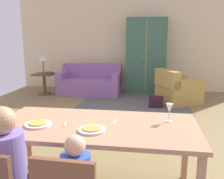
{
  "coord_description": "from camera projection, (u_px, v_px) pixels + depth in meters",
  "views": [
    {
      "loc": [
        0.53,
        -3.6,
        1.6
      ],
      "look_at": [
        0.01,
        -0.14,
        0.85
      ],
      "focal_mm": 40.08,
      "sensor_mm": 36.0,
      "label": 1
    }
  ],
  "objects": [
    {
      "name": "dining_table",
      "position": [
        96.0,
        130.0,
        2.45
      ],
      "size": [
        1.96,
        0.95,
        0.76
      ],
      "color": "tan",
      "rests_on": "ground_plane"
    },
    {
      "name": "knife",
      "position": [
        115.0,
        121.0,
        2.5
      ],
      "size": [
        0.04,
        0.17,
        0.01
      ],
      "primitive_type": "cube",
      "rotation": [
        0.0,
        0.0,
        -0.16
      ],
      "color": "silver",
      "rests_on": "dining_table"
    },
    {
      "name": "couch",
      "position": [
        90.0,
        83.0,
        7.06
      ],
      "size": [
        1.71,
        0.86,
        0.82
      ],
      "color": "#895D99",
      "rests_on": "ground_plane"
    },
    {
      "name": "area_rug",
      "position": [
        134.0,
        103.0,
        6.11
      ],
      "size": [
        2.6,
        1.8,
        0.01
      ],
      "primitive_type": "cube",
      "color": "#525351",
      "rests_on": "ground_plane"
    },
    {
      "name": "armchair",
      "position": [
        177.0,
        90.0,
        6.06
      ],
      "size": [
        1.16,
        1.16,
        0.82
      ],
      "color": "#B49146",
      "rests_on": "ground_plane"
    },
    {
      "name": "pizza_near_man",
      "position": [
        38.0,
        123.0,
        2.39
      ],
      "size": [
        0.17,
        0.17,
        0.01
      ],
      "primitive_type": "cylinder",
      "color": "gold",
      "rests_on": "plate_near_man"
    },
    {
      "name": "armoire",
      "position": [
        146.0,
        56.0,
        7.07
      ],
      "size": [
        1.1,
        0.59,
        2.1
      ],
      "color": "#375F4B",
      "rests_on": "ground_plane"
    },
    {
      "name": "side_table",
      "position": [
        44.0,
        81.0,
        6.98
      ],
      "size": [
        0.56,
        0.56,
        0.58
      ],
      "color": "brown",
      "rests_on": "ground_plane"
    },
    {
      "name": "plate_near_child",
      "position": [
        92.0,
        130.0,
        2.26
      ],
      "size": [
        0.25,
        0.25,
        0.02
      ],
      "primitive_type": "cylinder",
      "color": "silver",
      "rests_on": "dining_table"
    },
    {
      "name": "plate_near_man",
      "position": [
        38.0,
        124.0,
        2.39
      ],
      "size": [
        0.25,
        0.25,
        0.02
      ],
      "primitive_type": "cylinder",
      "color": "white",
      "rests_on": "dining_table"
    },
    {
      "name": "handbag",
      "position": [
        156.0,
        102.0,
        5.71
      ],
      "size": [
        0.32,
        0.16,
        0.26
      ],
      "primitive_type": "cube",
      "color": "#2E1423",
      "rests_on": "ground_plane"
    },
    {
      "name": "fork",
      "position": [
        65.0,
        124.0,
        2.43
      ],
      "size": [
        0.06,
        0.15,
        0.01
      ],
      "primitive_type": "cube",
      "rotation": [
        0.0,
        0.0,
        0.27
      ],
      "color": "silver",
      "rests_on": "dining_table"
    },
    {
      "name": "pizza_near_child",
      "position": [
        92.0,
        128.0,
        2.25
      ],
      "size": [
        0.17,
        0.17,
        0.01
      ],
      "primitive_type": "cylinder",
      "color": "gold",
      "rests_on": "plate_near_child"
    },
    {
      "name": "wine_glass",
      "position": [
        169.0,
        109.0,
        2.48
      ],
      "size": [
        0.07,
        0.07,
        0.19
      ],
      "color": "silver",
      "rests_on": "dining_table"
    },
    {
      "name": "ground_plane",
      "position": [
        118.0,
        127.0,
        4.53
      ],
      "size": [
        6.89,
        6.52,
        0.02
      ],
      "primitive_type": "cube",
      "color": "olive"
    },
    {
      "name": "back_wall",
      "position": [
        132.0,
        45.0,
        7.45
      ],
      "size": [
        6.89,
        0.1,
        2.7
      ],
      "primitive_type": "cube",
      "color": "beige",
      "rests_on": "ground_plane"
    },
    {
      "name": "table_lamp",
      "position": [
        43.0,
        58.0,
        6.85
      ],
      "size": [
        0.26,
        0.26,
        0.54
      ],
      "color": "brown",
      "rests_on": "side_table"
    },
    {
      "name": "book_lower",
      "position": [
        49.0,
        73.0,
        6.88
      ],
      "size": [
        0.22,
        0.16,
        0.03
      ],
      "primitive_type": "cube",
      "color": "maroon",
      "rests_on": "side_table"
    },
    {
      "name": "book_upper",
      "position": [
        49.0,
        72.0,
        6.89
      ],
      "size": [
        0.22,
        0.16,
        0.03
      ],
      "primitive_type": "cube",
      "color": "#394C83",
      "rests_on": "book_lower"
    }
  ]
}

